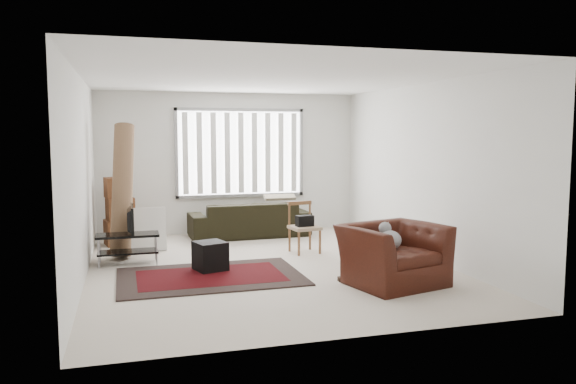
{
  "coord_description": "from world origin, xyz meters",
  "views": [
    {
      "loc": [
        -1.92,
        -7.77,
        1.93
      ],
      "look_at": [
        0.39,
        0.29,
        1.05
      ],
      "focal_mm": 35.0,
      "sensor_mm": 36.0,
      "label": 1
    }
  ],
  "objects_px": {
    "tv_stand": "(128,242)",
    "side_chair": "(304,225)",
    "armchair": "(393,250)",
    "sofa": "(249,214)",
    "moving_boxes": "(119,214)"
  },
  "relations": [
    {
      "from": "tv_stand",
      "to": "side_chair",
      "type": "xyz_separation_m",
      "value": [
        2.75,
        0.05,
        0.13
      ]
    },
    {
      "from": "side_chair",
      "to": "armchair",
      "type": "bearing_deg",
      "value": -83.73
    },
    {
      "from": "tv_stand",
      "to": "side_chair",
      "type": "relative_size",
      "value": 1.1
    },
    {
      "from": "armchair",
      "to": "side_chair",
      "type": "bearing_deg",
      "value": 89.16
    },
    {
      "from": "sofa",
      "to": "armchair",
      "type": "xyz_separation_m",
      "value": [
        1.06,
        -3.82,
        0.02
      ]
    },
    {
      "from": "tv_stand",
      "to": "moving_boxes",
      "type": "bearing_deg",
      "value": 94.89
    },
    {
      "from": "moving_boxes",
      "to": "armchair",
      "type": "bearing_deg",
      "value": -47.06
    },
    {
      "from": "sofa",
      "to": "armchair",
      "type": "distance_m",
      "value": 3.96
    },
    {
      "from": "moving_boxes",
      "to": "side_chair",
      "type": "height_order",
      "value": "moving_boxes"
    },
    {
      "from": "moving_boxes",
      "to": "tv_stand",
      "type": "bearing_deg",
      "value": -85.11
    },
    {
      "from": "side_chair",
      "to": "armchair",
      "type": "distance_m",
      "value": 2.21
    },
    {
      "from": "armchair",
      "to": "moving_boxes",
      "type": "bearing_deg",
      "value": 118.67
    },
    {
      "from": "tv_stand",
      "to": "armchair",
      "type": "distance_m",
      "value": 3.88
    },
    {
      "from": "sofa",
      "to": "armchair",
      "type": "bearing_deg",
      "value": 103.77
    },
    {
      "from": "moving_boxes",
      "to": "sofa",
      "type": "xyz_separation_m",
      "value": [
        2.33,
        0.17,
        -0.12
      ]
    }
  ]
}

